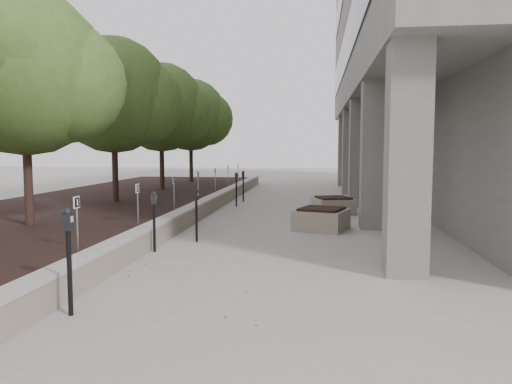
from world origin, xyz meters
The scene contains 22 objects.
ground centered at (0.00, 0.00, 0.00)m, with size 90.00×90.00×0.00m, color #A39E96.
retaining_wall centered at (-1.82, 9.00, 0.25)m, with size 0.39×26.00×0.50m, color gray, non-canonical shape.
planting_bed centered at (-5.50, 9.00, 0.20)m, with size 7.00×26.00×0.40m, color black.
crabapple_tree_2 centered at (-4.80, 3.00, 3.12)m, with size 4.60×4.00×5.44m, color #385A22, non-canonical shape.
crabapple_tree_3 centered at (-4.80, 8.00, 3.12)m, with size 4.60×4.00×5.44m, color #385A22, non-canonical shape.
crabapple_tree_4 centered at (-4.80, 13.00, 3.12)m, with size 4.60×4.00×5.44m, color #385A22, non-canonical shape.
crabapple_tree_5 centered at (-4.80, 18.00, 3.12)m, with size 4.60×4.00×5.44m, color #385A22, non-canonical shape.
parking_sign_2 centered at (-2.35, 0.50, 0.88)m, with size 0.04×0.22×0.96m, color black, non-canonical shape.
parking_sign_3 centered at (-2.35, 3.50, 0.88)m, with size 0.04×0.22×0.96m, color black, non-canonical shape.
parking_sign_4 centered at (-2.35, 6.50, 0.88)m, with size 0.04×0.22×0.96m, color black, non-canonical shape.
parking_sign_5 centered at (-2.35, 9.50, 0.88)m, with size 0.04×0.22×0.96m, color black, non-canonical shape.
parking_sign_6 centered at (-2.35, 12.50, 0.88)m, with size 0.04×0.22×0.96m, color black, non-canonical shape.
parking_sign_7 centered at (-2.35, 15.50, 0.88)m, with size 0.04×0.22×0.96m, color black, non-canonical shape.
parking_sign_8 centered at (-2.35, 18.50, 0.88)m, with size 0.04×0.22×0.96m, color black, non-canonical shape.
parking_meter_1 centered at (-1.35, -1.71, 0.72)m, with size 0.14×0.10×1.44m, color black, non-canonical shape.
parking_meter_2 centered at (-1.55, 2.30, 0.65)m, with size 0.13×0.09×1.30m, color black, non-canonical shape.
parking_meter_3 centered at (-0.93, 3.51, 0.63)m, with size 0.12×0.09×1.26m, color black, non-canonical shape.
parking_meter_4 centered at (-1.11, 12.11, 0.63)m, with size 0.13×0.09×1.26m, color black, non-canonical shape.
parking_meter_5 centered at (-1.12, 10.42, 0.64)m, with size 0.13×0.09×1.29m, color black, non-canonical shape.
planter_front centered at (2.00, 5.63, 0.30)m, with size 1.28×1.28×0.60m, color gray, non-canonical shape.
planter_back centered at (2.42, 8.95, 0.28)m, with size 1.21×1.21×0.57m, color gray, non-canonical shape.
berry_scatter centered at (-0.10, 5.00, 0.01)m, with size 3.30×14.10×0.02m, color maroon, non-canonical shape.
Camera 1 is at (1.87, -7.74, 2.22)m, focal length 34.73 mm.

